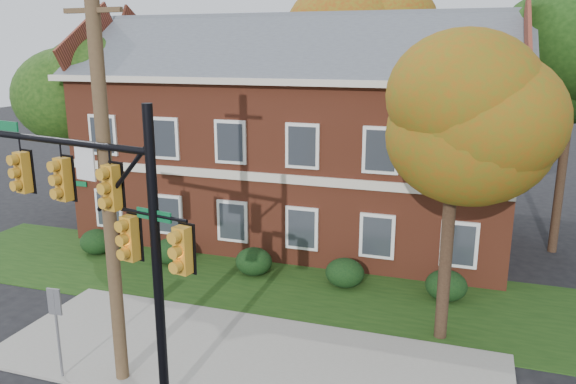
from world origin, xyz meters
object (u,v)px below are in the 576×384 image
(apartment_building, at_px, (296,126))
(tree_near_right, at_px, (465,112))
(hedge_far_right, at_px, (446,286))
(sign_post, at_px, (56,318))
(utility_pole, at_px, (108,192))
(hedge_far_left, at_px, (97,242))
(tree_far_rear, at_px, (363,38))
(hedge_right, at_px, (345,273))
(hedge_left, at_px, (172,251))
(tree_left_rear, at_px, (92,84))
(hedge_center, at_px, (254,261))
(traffic_signal, at_px, (113,220))

(apartment_building, bearing_deg, tree_near_right, -48.23)
(hedge_far_right, bearing_deg, sign_post, -138.88)
(utility_pole, relative_size, sign_post, 3.92)
(hedge_far_left, xyz_separation_m, tree_far_rear, (8.34, 13.09, 8.32))
(apartment_building, distance_m, hedge_right, 7.73)
(hedge_left, xyz_separation_m, hedge_right, (7.00, 0.00, 0.00))
(hedge_right, relative_size, tree_far_rear, 0.12)
(tree_near_right, distance_m, sign_post, 11.79)
(tree_left_rear, xyz_separation_m, sign_post, (7.58, -12.12, -4.97))
(hedge_center, bearing_deg, tree_left_rear, 156.96)
(hedge_far_left, bearing_deg, traffic_signal, -49.64)
(tree_far_rear, relative_size, traffic_signal, 1.60)
(tree_near_right, bearing_deg, tree_left_rear, 157.64)
(tree_left_rear, relative_size, tree_far_rear, 0.77)
(hedge_far_right, xyz_separation_m, sign_post, (-9.15, -7.98, 1.18))
(apartment_building, bearing_deg, hedge_far_left, -143.11)
(hedge_far_right, distance_m, tree_far_rear, 16.51)
(hedge_left, height_order, tree_far_rear, tree_far_rear)
(tree_far_rear, bearing_deg, tree_near_right, -69.73)
(hedge_far_left, xyz_separation_m, hedge_left, (3.50, 0.00, 0.00))
(tree_left_rear, distance_m, sign_post, 15.14)
(apartment_building, bearing_deg, utility_pole, -92.88)
(apartment_building, height_order, utility_pole, utility_pole)
(apartment_building, xyz_separation_m, tree_left_rear, (-9.73, -1.12, 1.69))
(tree_near_right, xyz_separation_m, sign_post, (-9.37, -5.15, -4.96))
(hedge_far_left, relative_size, utility_pole, 0.14)
(tree_near_right, bearing_deg, tree_far_rear, 110.27)
(apartment_building, bearing_deg, tree_far_rear, 80.29)
(hedge_far_right, height_order, utility_pole, utility_pole)
(tree_far_rear, distance_m, sign_post, 22.52)
(hedge_left, bearing_deg, tree_left_rear, 146.41)
(hedge_right, bearing_deg, utility_pole, -118.84)
(hedge_far_right, height_order, tree_left_rear, tree_left_rear)
(apartment_building, height_order, tree_left_rear, apartment_building)
(tree_near_right, height_order, utility_pole, utility_pole)
(hedge_far_left, height_order, utility_pole, utility_pole)
(hedge_far_right, distance_m, traffic_signal, 11.45)
(hedge_left, height_order, sign_post, sign_post)
(hedge_far_right, bearing_deg, traffic_signal, -132.46)
(sign_post, bearing_deg, hedge_left, 95.06)
(tree_left_rear, xyz_separation_m, tree_far_rear, (11.07, 8.96, 2.16))
(hedge_far_left, bearing_deg, hedge_right, 0.00)
(tree_left_rear, xyz_separation_m, traffic_signal, (9.47, -12.07, -2.21))
(tree_left_rear, height_order, traffic_signal, tree_left_rear)
(tree_far_rear, relative_size, sign_post, 4.58)
(hedge_far_left, distance_m, hedge_left, 3.50)
(utility_pole, bearing_deg, tree_left_rear, 131.44)
(tree_left_rear, relative_size, utility_pole, 0.90)
(hedge_far_left, relative_size, tree_far_rear, 0.12)
(hedge_center, distance_m, traffic_signal, 8.86)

